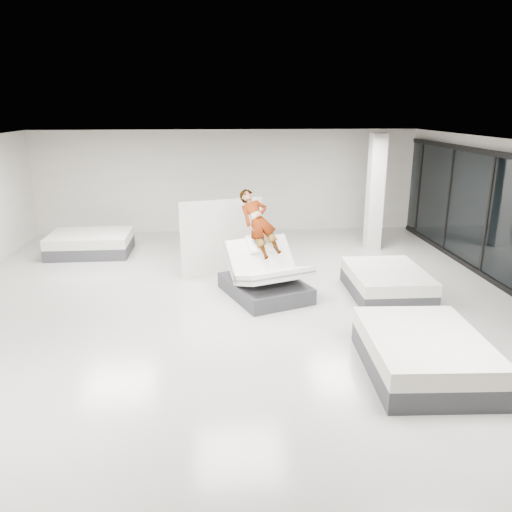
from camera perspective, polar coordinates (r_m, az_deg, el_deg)
The scene contains 9 objects.
room at distance 9.12m, azimuth -2.12°, elevation 2.27°, with size 14.00×14.04×3.20m.
hero_bed at distance 10.54m, azimuth 1.10°, elevation -2.63°, with size 1.99×2.27×1.27m.
person at distance 10.58m, azimuth 0.31°, elevation 2.17°, with size 0.57×0.38×1.57m, color slate.
remote at distance 10.42m, azimuth 2.24°, elevation 0.94°, with size 0.05×0.14×0.03m, color black.
divider_panel at distance 11.78m, azimuth -3.89°, elevation 2.09°, with size 1.99×0.09×1.81m, color silver.
flat_bed_right_far at distance 11.02m, azimuth 14.68°, elevation -2.90°, with size 1.55×2.05×0.56m.
flat_bed_right_near at distance 8.05m, azimuth 18.58°, elevation -10.52°, with size 1.79×2.31×0.61m.
flat_bed_left_far at distance 14.34m, azimuth -18.37°, elevation 1.38°, with size 2.13×1.60×0.58m.
column at distance 14.21m, azimuth 13.46°, elevation 7.05°, with size 0.40×0.40×3.20m, color silver.
Camera 1 is at (-0.39, -8.82, 3.87)m, focal length 35.00 mm.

